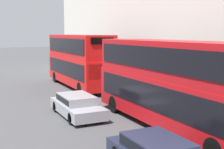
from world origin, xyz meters
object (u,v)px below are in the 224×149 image
bus_leading (173,81)px  car_hatchback (77,105)px  bus_second_in_queue (79,59)px  pedestrian (99,73)px

bus_leading → car_hatchback: bus_leading is taller
bus_leading → bus_second_in_queue: bearing=90.0°
pedestrian → bus_leading: bearing=-100.0°
car_hatchback → pedestrian: pedestrian is taller
bus_leading → pedestrian: bearing=80.0°
bus_leading → car_hatchback: size_ratio=2.50×
bus_second_in_queue → car_hatchback: size_ratio=2.22×
bus_second_in_queue → car_hatchback: (-3.40, -9.03, -1.84)m
car_hatchback → pedestrian: size_ratio=2.53×
bus_leading → pedestrian: (2.65, 15.12, -1.55)m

